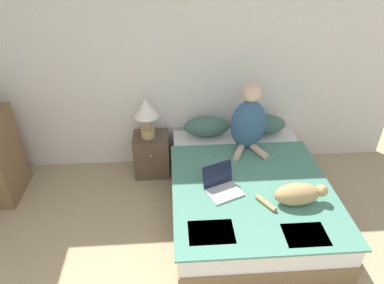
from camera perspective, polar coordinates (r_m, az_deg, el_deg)
wall_back at (r=3.82m, az=-2.12°, el=13.06°), size 5.15×0.05×2.55m
bed at (r=3.53m, az=9.02°, el=-8.78°), size 1.48×1.92×0.49m
pillow_near at (r=3.92m, az=2.49°, el=2.63°), size 0.52×0.27×0.22m
pillow_far at (r=4.03m, az=11.69°, el=2.89°), size 0.52×0.27×0.22m
person_sitting at (r=3.62m, az=9.43°, el=3.41°), size 0.38×0.37×0.75m
cat_tabby at (r=3.12m, az=17.28°, el=-8.29°), size 0.61×0.22×0.20m
laptop_open at (r=3.15m, az=5.01°, el=-7.32°), size 0.38×0.37×0.24m
nightstand at (r=4.07m, az=-6.69°, el=-2.06°), size 0.40×0.37×0.50m
table_lamp at (r=3.78m, az=-7.63°, el=5.11°), size 0.28×0.28×0.47m
bookshelf at (r=4.12m, az=-29.31°, el=-2.13°), size 0.25×0.58×0.97m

